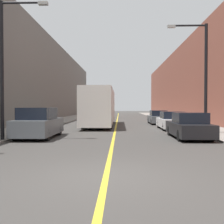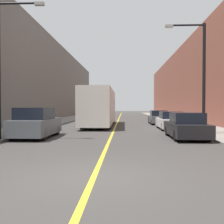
% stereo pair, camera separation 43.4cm
% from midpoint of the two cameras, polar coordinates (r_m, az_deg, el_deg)
% --- Properties ---
extents(ground_plane, '(200.00, 200.00, 0.00)m').
position_cam_midpoint_polar(ground_plane, '(7.21, -2.18, -13.83)').
color(ground_plane, '#3F3D3A').
extents(sidewalk_left, '(3.42, 72.00, 0.10)m').
position_cam_midpoint_polar(sidewalk_left, '(37.82, -9.43, -1.54)').
color(sidewalk_left, gray).
rests_on(sidewalk_left, ground).
extents(sidewalk_right, '(3.42, 72.00, 0.10)m').
position_cam_midpoint_polar(sidewalk_right, '(37.59, 13.00, -1.57)').
color(sidewalk_right, gray).
rests_on(sidewalk_right, ground).
extents(building_row_left, '(4.00, 72.00, 11.44)m').
position_cam_midpoint_polar(building_row_left, '(38.91, -14.85, 6.87)').
color(building_row_left, '#66605B').
rests_on(building_row_left, ground).
extents(building_row_right, '(4.00, 72.00, 10.68)m').
position_cam_midpoint_polar(building_row_right, '(38.54, 18.50, 6.34)').
color(building_row_right, brown).
rests_on(building_row_right, ground).
extents(road_center_line, '(0.16, 72.00, 0.01)m').
position_cam_midpoint_polar(road_center_line, '(36.99, 1.75, -1.66)').
color(road_center_line, gold).
rests_on(road_center_line, ground).
extents(bus, '(2.54, 11.56, 3.45)m').
position_cam_midpoint_polar(bus, '(25.09, -2.21, 1.15)').
color(bus, silver).
rests_on(bus, ground).
extents(parked_suv_left, '(1.99, 4.45, 1.80)m').
position_cam_midpoint_polar(parked_suv_left, '(16.23, -15.49, -2.47)').
color(parked_suv_left, '#51565B').
rests_on(parked_suv_left, ground).
extents(car_right_near, '(1.89, 4.54, 1.52)m').
position_cam_midpoint_polar(car_right_near, '(15.95, 16.59, -3.09)').
color(car_right_near, black).
rests_on(car_right_near, ground).
extents(car_right_mid, '(1.87, 4.54, 1.46)m').
position_cam_midpoint_polar(car_right_mid, '(21.79, 13.21, -1.98)').
color(car_right_mid, silver).
rests_on(car_right_mid, ground).
extents(car_right_far, '(1.82, 4.36, 1.45)m').
position_cam_midpoint_polar(car_right_far, '(28.20, 10.48, -1.26)').
color(car_right_far, '#51565B').
rests_on(car_right_far, ground).
extents(street_lamp_left, '(2.59, 0.24, 7.35)m').
position_cam_midpoint_polar(street_lamp_left, '(15.33, -21.92, 10.27)').
color(street_lamp_left, black).
rests_on(street_lamp_left, sidewalk_left).
extents(street_lamp_right, '(2.59, 0.24, 7.08)m').
position_cam_midpoint_polar(street_lamp_right, '(17.98, 19.32, 8.49)').
color(street_lamp_right, black).
rests_on(street_lamp_right, sidewalk_right).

